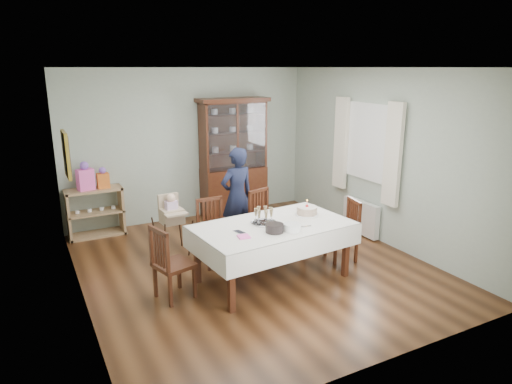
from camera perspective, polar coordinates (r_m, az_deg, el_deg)
floor at (r=6.51m, az=-0.31°, el=-9.19°), size 5.00×5.00×0.00m
room_shell at (r=6.48m, az=-2.50°, el=6.46°), size 5.00×5.00×5.00m
dining_table at (r=5.98m, az=2.09°, el=-7.47°), size 2.09×1.32×0.76m
china_cabinet at (r=8.43m, az=-2.83°, el=4.52°), size 1.30×0.48×2.18m
sideboard at (r=7.95m, az=-19.43°, el=-2.41°), size 0.90×0.38×0.80m
picture_frame at (r=6.18m, az=-22.66°, el=4.34°), size 0.04×0.48×0.58m
window at (r=7.53m, az=13.87°, el=6.08°), size 0.04×1.02×1.22m
curtain_left at (r=7.05m, az=16.76°, el=4.46°), size 0.07×0.30×1.55m
curtain_right at (r=7.97m, az=10.57°, el=6.04°), size 0.07×0.30×1.55m
radiator at (r=7.78m, az=12.96°, el=-3.06°), size 0.10×0.80×0.55m
chair_far_left at (r=6.51m, az=-5.15°, el=-6.61°), size 0.42×0.42×0.93m
chair_far_right at (r=6.94m, az=1.29°, el=-5.13°), size 0.51×0.51×0.93m
chair_end_left at (r=5.65m, az=-10.30°, el=-10.39°), size 0.51×0.51×0.92m
chair_end_right at (r=6.74m, az=10.70°, el=-6.15°), size 0.47×0.47×0.89m
woman at (r=7.07m, az=-2.40°, el=-0.56°), size 0.60×0.44×1.54m
high_chair at (r=6.88m, az=-10.39°, el=-4.79°), size 0.44×0.44×0.94m
champagne_tray at (r=5.86m, az=0.99°, el=-3.39°), size 0.34×0.34×0.21m
birthday_cake at (r=6.23m, az=6.37°, el=-2.36°), size 0.32×0.32×0.22m
plate_stack_dark at (r=5.57m, az=2.32°, el=-4.52°), size 0.28×0.28×0.11m
plate_stack_white at (r=5.62m, az=4.57°, el=-4.42°), size 0.27×0.27×0.09m
napkin_stack at (r=5.41m, az=-1.55°, el=-5.59°), size 0.15×0.15×0.02m
cutlery at (r=5.56m, az=-2.42°, el=-5.06°), size 0.14×0.17×0.01m
cake_knife at (r=5.77m, az=5.69°, el=-4.37°), size 0.28×0.05×0.01m
gift_bag_pink at (r=7.76m, az=-20.56°, el=1.72°), size 0.28×0.21×0.47m
gift_bag_orange at (r=7.81m, az=-18.58°, el=1.59°), size 0.19×0.13×0.35m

